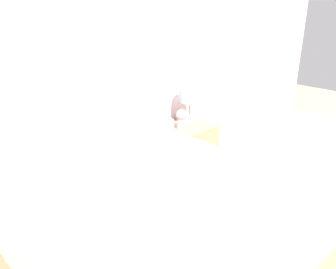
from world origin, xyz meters
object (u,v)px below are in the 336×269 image
flower_vase (182,118)px  bed (142,216)px  nightstand (189,148)px  table_lamp (190,97)px

flower_vase → bed: bearing=-147.5°
nightstand → table_lamp: (0.06, 0.06, 0.54)m
nightstand → flower_vase: (-0.13, -0.02, 0.37)m
nightstand → table_lamp: size_ratio=1.35×
table_lamp → bed: bearing=-148.9°
nightstand → table_lamp: bearing=45.0°
bed → nightstand: bed is taller
nightstand → flower_vase: 0.40m
bed → table_lamp: bearing=31.1°
nightstand → table_lamp: 0.55m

